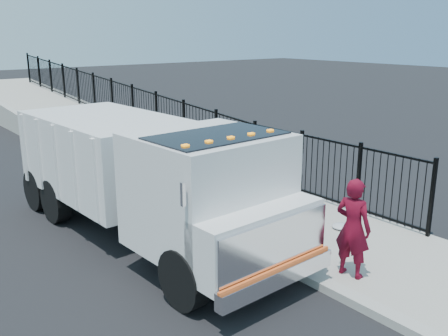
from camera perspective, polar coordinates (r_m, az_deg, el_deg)
ground at (r=11.02m, az=3.33°, el=-9.60°), size 120.00×120.00×0.00m
sidewalk at (r=11.14m, az=17.92°, el=-9.72°), size 3.55×12.00×0.12m
curb at (r=9.73m, az=11.33°, el=-12.91°), size 0.30×12.00×0.16m
ramp at (r=25.48m, az=-17.30°, el=4.12°), size 3.95×24.06×3.19m
iron_fence at (r=22.29m, az=-10.30°, el=5.40°), size 0.10×28.00×1.80m
truck at (r=11.21m, az=-8.69°, el=-0.52°), size 3.11×8.48×2.86m
worker at (r=9.71m, az=14.52°, el=-6.64°), size 0.58×0.78×1.93m
debris at (r=12.23m, az=13.24°, el=-6.50°), size 0.44×0.44×0.11m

